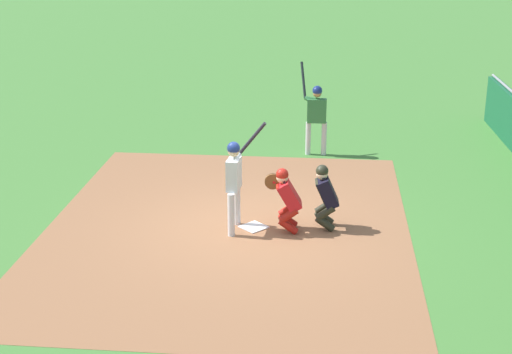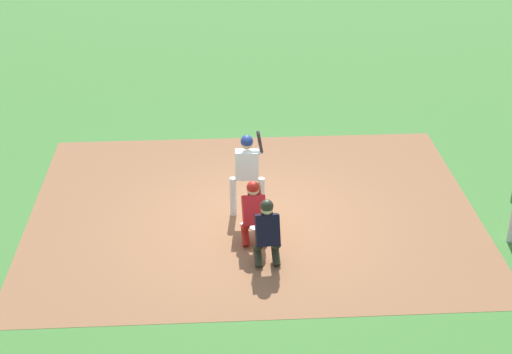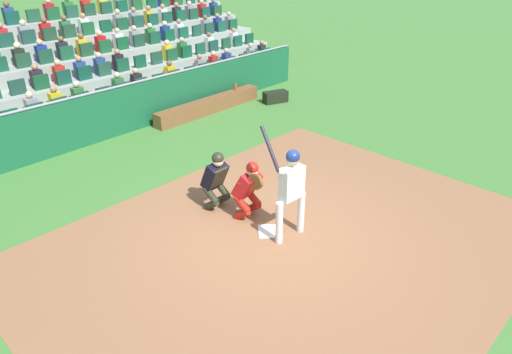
# 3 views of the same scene
# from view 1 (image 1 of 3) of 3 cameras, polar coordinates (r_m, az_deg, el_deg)

# --- Properties ---
(ground_plane) EXTENTS (160.00, 160.00, 0.00)m
(ground_plane) POSITION_cam_1_polar(r_m,az_deg,el_deg) (14.55, -0.17, -3.84)
(ground_plane) COLOR #437C35
(infield_dirt_patch) EXTENTS (9.17, 7.24, 0.01)m
(infield_dirt_patch) POSITION_cam_1_polar(r_m,az_deg,el_deg) (14.58, -2.14, -3.77)
(infield_dirt_patch) COLOR #936241
(infield_dirt_patch) RESTS_ON ground_plane
(home_plate_marker) EXTENTS (0.62, 0.62, 0.02)m
(home_plate_marker) POSITION_cam_1_polar(r_m,az_deg,el_deg) (14.54, -0.17, -3.78)
(home_plate_marker) COLOR white
(home_plate_marker) RESTS_ON infield_dirt_patch
(batter_at_plate) EXTENTS (0.70, 0.74, 2.10)m
(batter_at_plate) POSITION_cam_1_polar(r_m,az_deg,el_deg) (14.07, -1.64, 0.07)
(batter_at_plate) COLOR silver
(batter_at_plate) RESTS_ON ground_plane
(catcher_crouching) EXTENTS (0.48, 0.72, 1.26)m
(catcher_crouching) POSITION_cam_1_polar(r_m,az_deg,el_deg) (14.18, 2.29, -1.41)
(catcher_crouching) COLOR #AC1C13
(catcher_crouching) RESTS_ON ground_plane
(home_plate_umpire) EXTENTS (0.47, 0.47, 1.29)m
(home_plate_umpire) POSITION_cam_1_polar(r_m,az_deg,el_deg) (14.34, 5.23, -1.26)
(home_plate_umpire) COLOR #292A1C
(home_plate_umpire) RESTS_ON ground_plane
(on_deck_batter) EXTENTS (0.58, 0.69, 2.26)m
(on_deck_batter) POSITION_cam_1_polar(r_m,az_deg,el_deg) (18.66, 4.55, 4.90)
(on_deck_batter) COLOR silver
(on_deck_batter) RESTS_ON ground_plane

